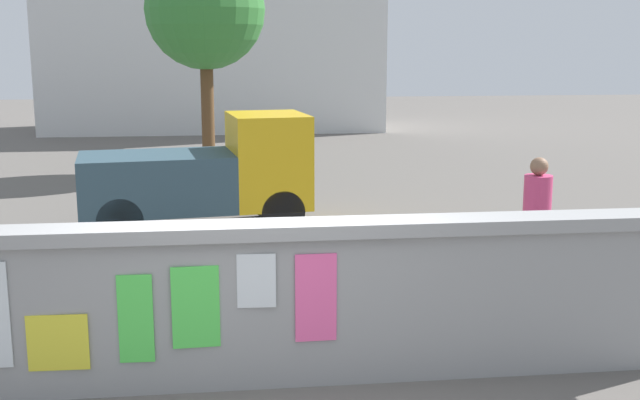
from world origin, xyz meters
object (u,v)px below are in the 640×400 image
motorcycle (286,284)px  person_walking (537,209)px  tree_roadside (205,10)px  bicycle_near (509,291)px  auto_rickshaw_truck (208,174)px

motorcycle → person_walking: size_ratio=1.17×
motorcycle → tree_roadside: tree_roadside is taller
bicycle_near → person_walking: person_walking is taller
motorcycle → person_walking: (3.16, 1.03, 0.52)m
motorcycle → tree_roadside: bearing=95.3°
tree_roadside → bicycle_near: bearing=-72.8°
auto_rickshaw_truck → tree_roadside: size_ratio=0.74×
motorcycle → bicycle_near: (2.37, -0.23, -0.10)m
bicycle_near → person_walking: 1.61m
auto_rickshaw_truck → tree_roadside: 6.50m
motorcycle → bicycle_near: size_ratio=1.13×
auto_rickshaw_truck → person_walking: 5.47m
auto_rickshaw_truck → bicycle_near: 5.94m
motorcycle → tree_roadside: 11.08m
tree_roadside → motorcycle: bearing=-84.7°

